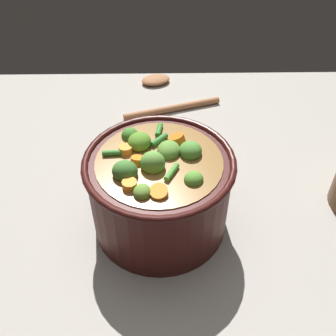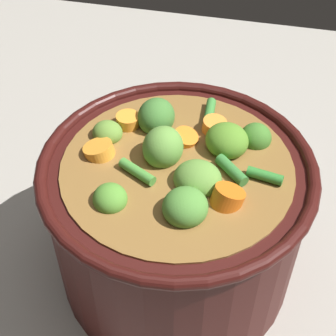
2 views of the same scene
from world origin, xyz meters
TOP-DOWN VIEW (x-y plane):
  - ground_plane at (0.00, 0.00)m, footprint 1.10×1.10m
  - cooking_pot at (-0.00, -0.00)m, footprint 0.25×0.25m

SIDE VIEW (x-z plane):
  - ground_plane at x=0.00m, z-range 0.00..0.00m
  - cooking_pot at x=0.00m, z-range -0.01..0.17m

